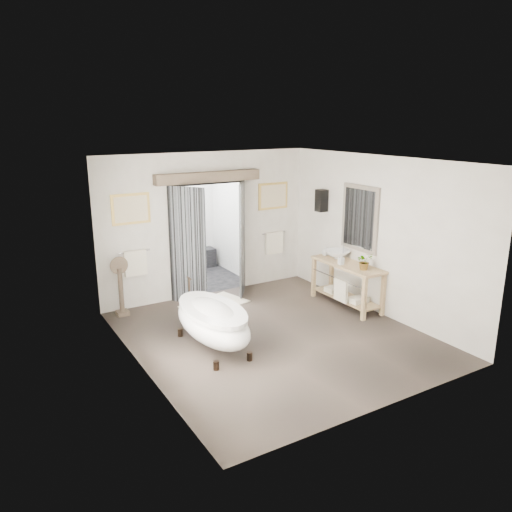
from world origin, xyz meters
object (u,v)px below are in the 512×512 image
at_px(clawfoot_tub, 212,321).
at_px(rug, 215,304).
at_px(basin, 337,255).
at_px(vanity, 346,281).

bearing_deg(clawfoot_tub, rug, 62.99).
bearing_deg(clawfoot_tub, basin, 13.07).
height_order(rug, basin, basin).
distance_m(vanity, rug, 2.60).
distance_m(clawfoot_tub, rug, 1.98).
height_order(clawfoot_tub, basin, basin).
xyz_separation_m(clawfoot_tub, vanity, (3.03, 0.34, 0.05)).
bearing_deg(rug, basin, -24.26).
bearing_deg(clawfoot_tub, vanity, 6.50).
relative_size(clawfoot_tub, vanity, 1.19).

